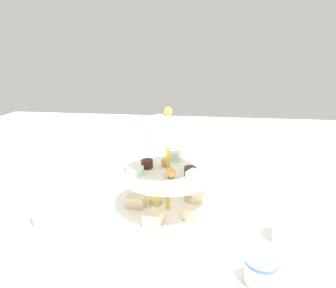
# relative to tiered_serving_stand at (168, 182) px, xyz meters

# --- Properties ---
(ground_plane) EXTENTS (2.40, 2.40, 0.00)m
(ground_plane) POSITION_rel_tiered_serving_stand_xyz_m (-0.00, 0.00, -0.08)
(ground_plane) COLOR silver
(tiered_serving_stand) EXTENTS (0.29, 0.29, 0.28)m
(tiered_serving_stand) POSITION_rel_tiered_serving_stand_xyz_m (0.00, 0.00, 0.00)
(tiered_serving_stand) COLOR white
(tiered_serving_stand) RESTS_ON ground_plane
(water_glass_tall_right) EXTENTS (0.07, 0.07, 0.12)m
(water_glass_tall_right) POSITION_rel_tiered_serving_stand_xyz_m (0.27, 0.11, -0.02)
(water_glass_tall_right) COLOR silver
(water_glass_tall_right) RESTS_ON ground_plane
(water_glass_short_left) EXTENTS (0.06, 0.06, 0.07)m
(water_glass_short_left) POSITION_rel_tiered_serving_stand_xyz_m (-0.28, 0.09, -0.05)
(water_glass_short_left) COLOR silver
(water_glass_short_left) RESTS_ON ground_plane
(teacup_with_saucer) EXTENTS (0.09, 0.09, 0.05)m
(teacup_with_saucer) POSITION_rel_tiered_serving_stand_xyz_m (-0.20, 0.23, -0.06)
(teacup_with_saucer) COLOR white
(teacup_with_saucer) RESTS_ON ground_plane
(butter_knife_left) EXTENTS (0.16, 0.08, 0.00)m
(butter_knife_left) POSITION_rel_tiered_serving_stand_xyz_m (0.18, -0.29, -0.08)
(butter_knife_left) COLOR silver
(butter_knife_left) RESTS_ON ground_plane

